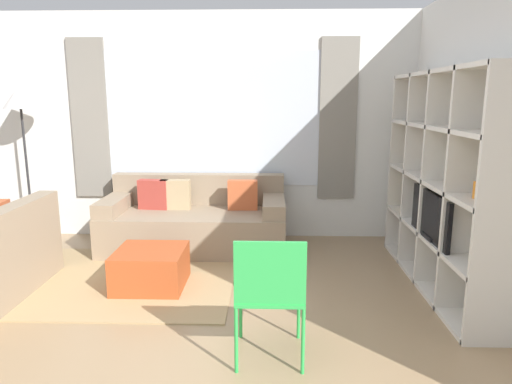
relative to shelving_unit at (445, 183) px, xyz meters
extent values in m
cube|color=white|center=(-2.25, 1.53, 0.39)|extent=(6.02, 0.07, 2.70)
cube|color=silver|center=(-2.25, 1.49, 0.49)|extent=(2.65, 0.01, 1.60)
cube|color=gray|center=(-3.75, 1.47, 0.49)|extent=(0.44, 0.03, 1.90)
cube|color=gray|center=(-0.76, 1.47, 0.49)|extent=(0.44, 0.03, 1.90)
cube|color=white|center=(0.19, -0.07, 0.39)|extent=(0.07, 4.32, 2.70)
cube|color=tan|center=(-3.07, 0.01, -0.95)|extent=(2.34, 1.72, 0.01)
cube|color=silver|center=(0.15, 0.00, 0.01)|extent=(0.02, 2.18, 1.94)
cube|color=silver|center=(-0.03, -1.09, 0.01)|extent=(0.37, 0.04, 1.94)
cube|color=silver|center=(-0.03, -0.54, 0.01)|extent=(0.37, 0.04, 1.94)
cube|color=silver|center=(-0.03, 0.00, 0.01)|extent=(0.37, 0.04, 1.94)
cube|color=silver|center=(-0.03, 0.55, 0.01)|extent=(0.37, 0.04, 1.94)
cube|color=silver|center=(-0.03, 1.09, 0.01)|extent=(0.37, 0.04, 1.94)
cube|color=silver|center=(-0.03, 0.00, -0.94)|extent=(0.37, 2.18, 0.04)
cube|color=silver|center=(-0.03, 0.00, -0.47)|extent=(0.37, 2.18, 0.04)
cube|color=silver|center=(-0.03, 0.00, 0.01)|extent=(0.37, 2.18, 0.04)
cube|color=silver|center=(-0.03, 0.00, 0.50)|extent=(0.37, 2.18, 0.04)
cube|color=silver|center=(-0.03, 0.00, 0.97)|extent=(0.37, 2.18, 0.04)
cube|color=black|center=(-0.18, -0.19, -0.25)|extent=(0.04, 0.87, 0.41)
cube|color=black|center=(-0.16, -0.19, -0.44)|extent=(0.10, 0.24, 0.03)
cylinder|color=#2856A8|center=(-0.05, 0.30, -0.42)|extent=(0.09, 0.09, 0.06)
cylinder|color=#232328|center=(-0.05, 0.25, -0.88)|extent=(0.06, 0.06, 0.09)
cylinder|color=#388947|center=(-0.05, -0.26, -0.41)|extent=(0.06, 0.06, 0.09)
cube|color=gold|center=(-0.05, 0.85, -0.37)|extent=(0.11, 0.11, 0.17)
cube|color=gold|center=(-0.05, 0.81, 0.09)|extent=(0.08, 0.08, 0.12)
cube|color=orange|center=(-0.05, -0.79, 0.09)|extent=(0.08, 0.08, 0.13)
cube|color=gray|center=(-2.42, 0.96, -0.74)|extent=(2.04, 0.94, 0.44)
cube|color=gray|center=(-2.42, 1.34, -0.33)|extent=(2.04, 0.18, 0.37)
cube|color=gray|center=(-3.32, 0.96, -0.43)|extent=(0.24, 0.88, 0.16)
cube|color=gray|center=(-1.52, 0.96, -0.43)|extent=(0.24, 0.88, 0.16)
cube|color=#C65B33|center=(-1.87, 1.06, -0.34)|extent=(0.34, 0.13, 0.34)
cube|color=tan|center=(-2.65, 1.06, -0.34)|extent=(0.34, 0.13, 0.34)
cube|color=#AD3D33|center=(-2.91, 1.06, -0.34)|extent=(0.35, 0.16, 0.34)
cube|color=gray|center=(-3.75, -0.46, -0.33)|extent=(0.18, 1.51, 0.37)
cube|color=gray|center=(-4.13, 0.17, -0.43)|extent=(0.88, 0.24, 0.16)
cube|color=#B74C23|center=(-2.65, -0.14, -0.78)|extent=(0.62, 0.59, 0.36)
cylinder|color=black|center=(-4.44, 1.21, -0.94)|extent=(0.26, 0.26, 0.02)
cylinder|color=#2D2D30|center=(-4.44, 1.21, -0.15)|extent=(0.03, 0.03, 1.56)
cone|color=silver|center=(-4.44, 1.21, 0.76)|extent=(0.38, 0.38, 0.26)
cylinder|color=green|center=(-1.35, -1.01, -0.74)|extent=(0.02, 0.02, 0.44)
cylinder|color=green|center=(-1.77, -1.01, -0.74)|extent=(0.02, 0.02, 0.44)
cylinder|color=green|center=(-1.35, -1.45, -0.74)|extent=(0.02, 0.02, 0.44)
cylinder|color=green|center=(-1.77, -1.45, -0.74)|extent=(0.02, 0.02, 0.44)
cube|color=green|center=(-1.56, -1.23, -0.50)|extent=(0.44, 0.46, 0.02)
cube|color=green|center=(-1.56, -1.44, -0.29)|extent=(0.44, 0.02, 0.40)
camera|label=1|loc=(-1.57, -4.04, 0.75)|focal=32.00mm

